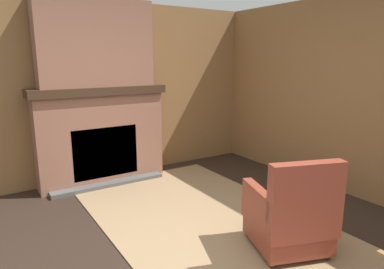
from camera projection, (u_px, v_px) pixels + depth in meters
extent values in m
plane|color=#2D2119|center=(190.00, 259.00, 3.10)|extent=(14.00, 14.00, 0.00)
cube|color=olive|center=(94.00, 92.00, 4.97)|extent=(0.06, 5.77, 2.58)
cube|color=olive|center=(370.00, 99.00, 4.20)|extent=(5.77, 0.06, 2.58)
cube|color=#93604C|center=(101.00, 139.00, 4.93)|extent=(0.37, 1.78, 1.28)
cube|color=black|center=(105.00, 152.00, 4.85)|extent=(0.08, 0.92, 0.72)
cube|color=#565451|center=(110.00, 184.00, 4.85)|extent=(0.16, 1.60, 0.06)
cube|color=#3D2819|center=(98.00, 90.00, 4.78)|extent=(0.47, 1.88, 0.11)
cube|color=#93604C|center=(95.00, 43.00, 4.64)|extent=(0.33, 1.56, 1.17)
cube|color=#997A56|center=(224.00, 232.00, 3.56)|extent=(4.19, 2.10, 0.01)
cube|color=brown|center=(287.00, 231.00, 3.23)|extent=(0.82, 0.81, 0.24)
cube|color=brown|center=(288.00, 216.00, 3.20)|extent=(0.86, 0.85, 0.18)
cube|color=brown|center=(306.00, 192.00, 2.86)|extent=(0.34, 0.66, 0.52)
cube|color=brown|center=(259.00, 199.00, 3.12)|extent=(0.60, 0.29, 0.20)
cube|color=brown|center=(315.00, 194.00, 3.24)|extent=(0.60, 0.29, 0.20)
cylinder|color=#332319|center=(249.00, 234.00, 3.46)|extent=(0.06, 0.06, 0.06)
cylinder|color=#332319|center=(296.00, 229.00, 3.58)|extent=(0.06, 0.06, 0.06)
cylinder|color=#332319|center=(273.00, 265.00, 2.95)|extent=(0.06, 0.06, 0.06)
cylinder|color=#332319|center=(327.00, 257.00, 3.07)|extent=(0.06, 0.06, 0.06)
cylinder|color=brown|center=(290.00, 186.00, 4.66)|extent=(0.17, 0.42, 0.15)
cylinder|color=brown|center=(299.00, 190.00, 4.54)|extent=(0.17, 0.42, 0.15)
cylinder|color=brown|center=(307.00, 193.00, 4.41)|extent=(0.17, 0.42, 0.15)
cylinder|color=brown|center=(299.00, 180.00, 4.51)|extent=(0.17, 0.42, 0.15)
ellipsoid|color=#B24C42|center=(77.00, 83.00, 4.64)|extent=(0.09, 0.09, 0.11)
cylinder|color=white|center=(76.00, 71.00, 4.60)|extent=(0.05, 0.05, 0.21)
cube|color=black|center=(112.00, 80.00, 4.90)|extent=(0.14, 0.27, 0.16)
cube|color=silver|center=(114.00, 80.00, 4.83)|extent=(0.01, 0.04, 0.02)
cylinder|color=#336093|center=(91.00, 77.00, 4.75)|extent=(0.07, 0.25, 0.25)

